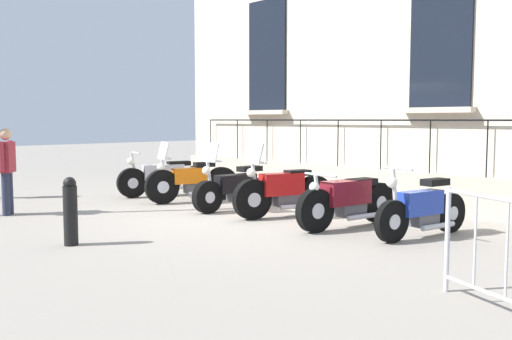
# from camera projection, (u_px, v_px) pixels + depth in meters

# --- Properties ---
(ground_plane) EXTENTS (60.00, 60.00, 0.00)m
(ground_plane) POSITION_uv_depth(u_px,v_px,m) (248.00, 215.00, 10.24)
(ground_plane) COLOR gray
(motorcycle_silver) EXTENTS (2.16, 0.80, 1.01)m
(motorcycle_silver) POSITION_uv_depth(u_px,v_px,m) (165.00, 178.00, 12.78)
(motorcycle_silver) COLOR black
(motorcycle_silver) RESTS_ON ground_plane
(motorcycle_orange) EXTENTS (2.01, 0.74, 1.26)m
(motorcycle_orange) POSITION_uv_depth(u_px,v_px,m) (192.00, 181.00, 11.81)
(motorcycle_orange) COLOR black
(motorcycle_orange) RESTS_ON ground_plane
(motorcycle_black) EXTENTS (2.03, 0.60, 1.30)m
(motorcycle_black) POSITION_uv_depth(u_px,v_px,m) (237.00, 188.00, 10.81)
(motorcycle_black) COLOR black
(motorcycle_black) RESTS_ON ground_plane
(motorcycle_red) EXTENTS (1.96, 0.76, 1.32)m
(motorcycle_red) POSITION_uv_depth(u_px,v_px,m) (283.00, 192.00, 10.00)
(motorcycle_red) COLOR black
(motorcycle_red) RESTS_ON ground_plane
(motorcycle_maroon) EXTENTS (2.08, 0.71, 0.89)m
(motorcycle_maroon) POSITION_uv_depth(u_px,v_px,m) (348.00, 200.00, 8.99)
(motorcycle_maroon) COLOR black
(motorcycle_maroon) RESTS_ON ground_plane
(motorcycle_blue) EXTENTS (1.89, 0.60, 1.05)m
(motorcycle_blue) POSITION_uv_depth(u_px,v_px,m) (422.00, 210.00, 8.23)
(motorcycle_blue) COLOR black
(motorcycle_blue) RESTS_ON ground_plane
(bollard) EXTENTS (0.19, 0.19, 0.94)m
(bollard) POSITION_uv_depth(u_px,v_px,m) (70.00, 211.00, 7.72)
(bollard) COLOR black
(bollard) RESTS_ON ground_plane
(pedestrian_walking) EXTENTS (0.40, 0.43, 1.56)m
(pedestrian_walking) POSITION_uv_depth(u_px,v_px,m) (6.00, 167.00, 10.15)
(pedestrian_walking) COLOR #23283D
(pedestrian_walking) RESTS_ON ground_plane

